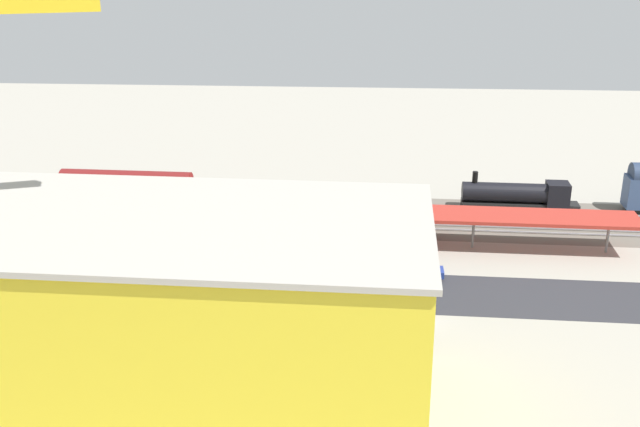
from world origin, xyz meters
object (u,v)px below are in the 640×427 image
Objects in this scene: parked_car_1 at (344,266)px; box_truck_0 at (370,306)px; parked_car_2 at (274,265)px; parked_car_3 at (196,264)px; parked_car_0 at (421,271)px; street_tree_3 at (261,266)px; locomotive at (522,197)px; platform_canopy_far at (184,186)px; parked_car_5 at (58,261)px; platform_canopy_near at (343,211)px; freight_coach_far at (127,194)px; traffic_light at (197,268)px; construction_building at (147,321)px; street_tree_2 at (353,266)px; parked_car_4 at (121,264)px; street_tree_1 at (44,251)px.

box_truck_0 reaches higher than parked_car_1.
parked_car_2 is 8.23m from parked_car_3.
box_truck_0 reaches higher than parked_car_2.
parked_car_2 reaches higher than parked_car_0.
parked_car_2 is 9.65m from street_tree_3.
locomotive is 35.82m from parked_car_2.
platform_canopy_far is 42.25m from locomotive.
locomotive reaches higher than box_truck_0.
parked_car_2 is 1.11× the size of parked_car_5.
platform_canopy_near is 3.89× the size of freight_coach_far.
parked_car_0 is at bearing 179.19° from parked_car_3.
traffic_light is at bearing -1.54° from street_tree_3.
street_tree_2 is at bearing -128.03° from construction_building.
box_truck_0 is (19.11, 31.09, -0.18)m from locomotive.
box_truck_0 is at bearing 159.90° from parked_car_4.
street_tree_2 is at bearing 141.58° from freight_coach_far.
parked_car_4 is (22.85, 9.10, -3.03)m from platform_canopy_near.
locomotive is 2.11× the size of street_tree_3.
construction_building is (-10.09, 24.41, 6.67)m from parked_car_4.
platform_canopy_near is 17.63m from parked_car_3.
parked_car_4 is 0.47× the size of box_truck_0.
street_tree_2 is 8.42m from street_tree_3.
box_truck_0 is at bearing 172.10° from street_tree_3.
freight_coach_far is at bearing -27.60° from parked_car_1.
platform_canopy_far is 13.01× the size of parked_car_0.
box_truck_0 is at bearing 104.62° from parked_car_1.
traffic_light reaches higher than locomotive.
freight_coach_far is 2.40× the size of street_tree_3.
parked_car_1 is at bearing -179.10° from parked_car_3.
freight_coach_far is at bearing -39.41° from box_truck_0.
freight_coach_far is at bearing -91.78° from street_tree_1.
platform_canopy_near reaches higher than box_truck_0.
platform_canopy_near is at bearing 167.82° from freight_coach_far.
street_tree_3 is (6.88, 17.22, 0.78)m from platform_canopy_near.
locomotive reaches higher than platform_canopy_far.
parked_car_4 is at bearing 1.78° from parked_car_1.
traffic_light is (35.21, 29.53, 2.45)m from locomotive.
parked_car_3 is (-11.37, 14.32, -2.58)m from freight_coach_far.
parked_car_0 is 0.55× the size of street_tree_1.
construction_building is 22.43m from street_tree_2.
freight_coach_far is 35.66m from street_tree_2.
box_truck_0 is (-2.67, 10.25, 0.78)m from parked_car_1.
platform_canopy_near reaches higher than parked_car_3.
platform_canopy_far reaches higher than parked_car_4.
parked_car_1 is (-0.49, 8.37, -3.03)m from platform_canopy_near.
parked_car_5 is at bearing 55.57° from platform_canopy_far.
parked_car_2 is 26.68m from construction_building.
parked_car_0 is (13.89, 21.42, -1.03)m from locomotive.
street_tree_2 is 14.44m from traffic_light.
parked_car_0 is at bearing 179.84° from parked_car_5.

